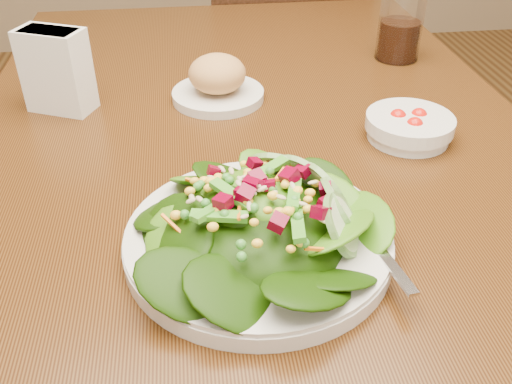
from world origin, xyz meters
TOP-DOWN VIEW (x-y plane):
  - dining_table at (0.00, 0.00)m, footprint 0.90×1.40m
  - chair_far at (0.20, 0.89)m, footprint 0.46×0.47m
  - salad_plate at (-0.02, -0.25)m, footprint 0.31×0.31m
  - bread_plate at (-0.05, 0.15)m, footprint 0.16×0.16m
  - tomato_bowl at (0.23, -0.02)m, footprint 0.13×0.13m
  - drinking_glass at (0.32, 0.30)m, footprint 0.09×0.09m
  - napkin_holder at (-0.31, 0.15)m, footprint 0.12×0.10m

SIDE VIEW (x-z plane):
  - chair_far at x=0.20m, z-range 0.03..1.02m
  - dining_table at x=0.00m, z-range 0.27..1.02m
  - tomato_bowl at x=0.23m, z-range 0.75..0.79m
  - bread_plate at x=-0.05m, z-range 0.74..0.82m
  - salad_plate at x=-0.02m, z-range 0.74..0.83m
  - drinking_glass at x=0.32m, z-range 0.74..0.89m
  - napkin_holder at x=-0.31m, z-range 0.75..0.89m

